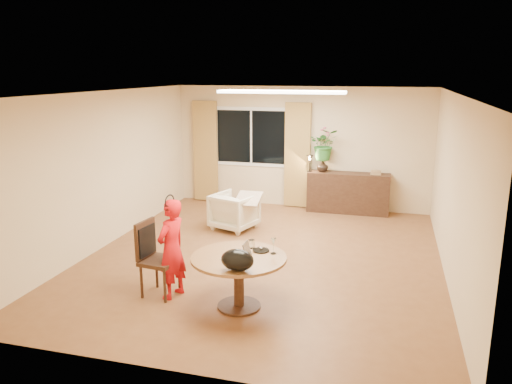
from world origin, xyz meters
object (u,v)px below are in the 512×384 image
(dining_table, at_px, (239,267))
(sideboard, at_px, (348,193))
(armchair, at_px, (234,211))
(dining_chair, at_px, (160,259))
(child, at_px, (172,249))

(dining_table, bearing_deg, sideboard, 78.78)
(armchair, bearing_deg, dining_chair, 106.31)
(dining_chair, xyz_separation_m, armchair, (0.09, 2.99, -0.16))
(child, bearing_deg, sideboard, 172.45)
(child, relative_size, armchair, 1.76)
(dining_table, distance_m, dining_chair, 1.12)
(dining_chair, relative_size, child, 0.76)
(armchair, height_order, sideboard, sideboard)
(child, bearing_deg, armchair, -163.94)
(dining_table, height_order, child, child)
(armchair, xyz_separation_m, sideboard, (1.97, 1.69, 0.08))
(armchair, distance_m, sideboard, 2.60)
(sideboard, bearing_deg, child, -111.85)
(child, distance_m, sideboard, 5.05)
(dining_table, xyz_separation_m, armchair, (-1.03, 3.07, -0.19))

